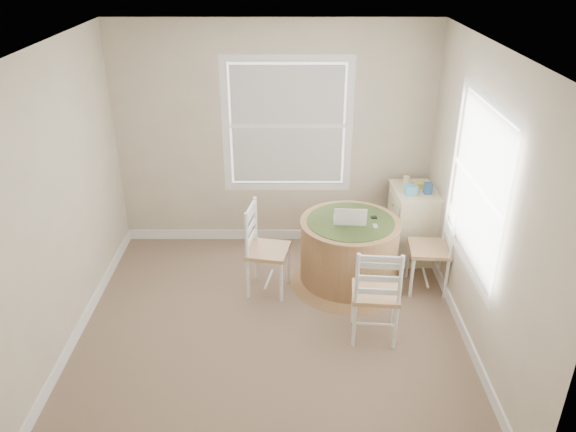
{
  "coord_description": "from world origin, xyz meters",
  "views": [
    {
      "loc": [
        0.16,
        -4.28,
        3.35
      ],
      "look_at": [
        0.16,
        0.45,
        0.98
      ],
      "focal_mm": 35.0,
      "sensor_mm": 36.0,
      "label": 1
    }
  ],
  "objects_px": {
    "chair_left": "(268,250)",
    "chair_near": "(376,292)",
    "corner_chest": "(411,223)",
    "round_table": "(349,250)",
    "chair_right": "(429,248)",
    "laptop": "(350,220)"
  },
  "relations": [
    {
      "from": "round_table",
      "to": "laptop",
      "type": "height_order",
      "value": "laptop"
    },
    {
      "from": "chair_right",
      "to": "corner_chest",
      "type": "xyz_separation_m",
      "value": [
        -0.05,
        0.67,
        -0.05
      ]
    },
    {
      "from": "chair_left",
      "to": "round_table",
      "type": "bearing_deg",
      "value": -70.25
    },
    {
      "from": "chair_left",
      "to": "chair_near",
      "type": "bearing_deg",
      "value": -116.59
    },
    {
      "from": "chair_left",
      "to": "laptop",
      "type": "bearing_deg",
      "value": -71.96
    },
    {
      "from": "chair_near",
      "to": "corner_chest",
      "type": "relative_size",
      "value": 1.13
    },
    {
      "from": "chair_left",
      "to": "corner_chest",
      "type": "relative_size",
      "value": 1.13
    },
    {
      "from": "chair_left",
      "to": "chair_right",
      "type": "bearing_deg",
      "value": -77.9
    },
    {
      "from": "corner_chest",
      "to": "round_table",
      "type": "bearing_deg",
      "value": -146.27
    },
    {
      "from": "round_table",
      "to": "chair_left",
      "type": "distance_m",
      "value": 0.86
    },
    {
      "from": "round_table",
      "to": "chair_left",
      "type": "relative_size",
      "value": 1.28
    },
    {
      "from": "corner_chest",
      "to": "chair_left",
      "type": "bearing_deg",
      "value": -159.37
    },
    {
      "from": "chair_near",
      "to": "chair_right",
      "type": "distance_m",
      "value": 1.03
    },
    {
      "from": "chair_right",
      "to": "corner_chest",
      "type": "bearing_deg",
      "value": -171.65
    },
    {
      "from": "chair_near",
      "to": "round_table",
      "type": "bearing_deg",
      "value": -75.46
    },
    {
      "from": "laptop",
      "to": "chair_left",
      "type": "bearing_deg",
      "value": 10.97
    },
    {
      "from": "laptop",
      "to": "chair_right",
      "type": "bearing_deg",
      "value": 179.02
    },
    {
      "from": "chair_right",
      "to": "laptop",
      "type": "bearing_deg",
      "value": -90.06
    },
    {
      "from": "round_table",
      "to": "chair_right",
      "type": "height_order",
      "value": "chair_right"
    },
    {
      "from": "chair_right",
      "to": "corner_chest",
      "type": "height_order",
      "value": "chair_right"
    },
    {
      "from": "chair_left",
      "to": "chair_right",
      "type": "relative_size",
      "value": 1.0
    },
    {
      "from": "chair_right",
      "to": "round_table",
      "type": "bearing_deg",
      "value": -92.05
    }
  ]
}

